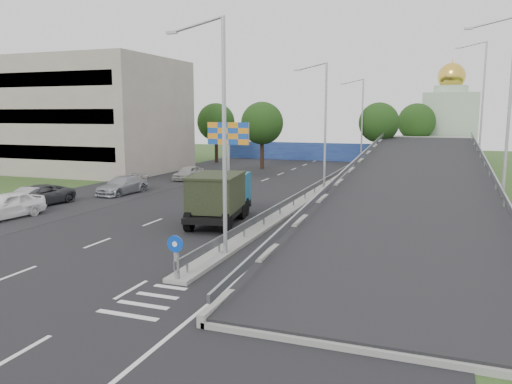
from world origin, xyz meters
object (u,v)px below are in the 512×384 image
at_px(lamp_post_near, 220,125).
at_px(parked_car_b, 28,197).
at_px(sign_bollard, 176,257).
at_px(church, 449,121).
at_px(parked_car_e, 188,173).
at_px(dump_truck, 220,195).
at_px(lamp_post_far, 361,118).
at_px(parked_car_c, 37,196).
at_px(lamp_post_mid, 323,119).
at_px(parked_car_d, 122,185).
at_px(parked_car_a, 6,206).
at_px(billboard, 228,137).

bearing_deg(lamp_post_near, parked_car_b, 159.57).
relative_size(sign_bollard, church, 0.12).
height_order(lamp_post_near, church, church).
bearing_deg(sign_bollard, parked_car_e, 116.93).
height_order(sign_bollard, dump_truck, dump_truck).
height_order(lamp_post_near, dump_truck, lamp_post_near).
distance_m(lamp_post_far, parked_car_e, 22.61).
distance_m(lamp_post_far, parked_car_c, 37.47).
bearing_deg(parked_car_e, church, 57.04).
distance_m(lamp_post_near, lamp_post_mid, 20.00).
bearing_deg(parked_car_b, parked_car_d, 71.63).
height_order(dump_truck, parked_car_d, dump_truck).
relative_size(church, parked_car_a, 2.92).
relative_size(sign_bollard, parked_car_a, 0.35).
bearing_deg(billboard, dump_truck, -68.41).
relative_size(church, dump_truck, 1.99).
relative_size(parked_car_b, parked_car_e, 1.02).
height_order(lamp_post_mid, billboard, lamp_post_mid).
xyz_separation_m(lamp_post_far, dump_truck, (-2.97, -33.51, -4.19)).
relative_size(sign_bollard, lamp_post_mid, 0.17).
xyz_separation_m(lamp_post_mid, church, (9.89, 34.00, -0.50)).
xyz_separation_m(sign_bollard, lamp_post_near, (0.11, 3.83, 4.77)).
relative_size(billboard, parked_car_c, 1.08).
relative_size(lamp_post_far, parked_car_e, 2.54).
relative_size(billboard, parked_car_d, 1.14).
height_order(lamp_post_mid, parked_car_a, lamp_post_mid).
relative_size(church, billboard, 2.51).
bearing_deg(parked_car_a, lamp_post_mid, 54.89).
relative_size(sign_bollard, parked_car_e, 0.42).
bearing_deg(parked_car_b, billboard, 65.96).
height_order(sign_bollard, parked_car_c, sign_bollard).
distance_m(parked_car_d, parked_car_e, 9.46).
bearing_deg(billboard, parked_car_e, 171.76).
relative_size(sign_bollard, lamp_post_far, 0.17).
distance_m(sign_bollard, parked_car_a, 16.78).
bearing_deg(sign_bollard, parked_car_a, 156.24).
relative_size(parked_car_c, parked_car_e, 1.28).
xyz_separation_m(lamp_post_near, parked_car_a, (-15.47, 2.94, -5.00)).
height_order(lamp_post_near, parked_car_c, lamp_post_near).
distance_m(parked_car_c, parked_car_d, 6.75).
distance_m(church, parked_car_e, 39.42).
relative_size(lamp_post_mid, parked_car_e, 2.54).
xyz_separation_m(lamp_post_mid, parked_car_b, (-17.12, -13.62, -5.14)).
relative_size(lamp_post_mid, church, 0.73).
bearing_deg(parked_car_a, lamp_post_far, 74.43).
relative_size(church, parked_car_d, 2.85).
xyz_separation_m(sign_bollard, parked_car_c, (-16.79, 10.77, -0.33)).
height_order(lamp_post_near, parked_car_d, lamp_post_near).
bearing_deg(parked_car_e, parked_car_c, -98.20).
xyz_separation_m(billboard, parked_car_b, (-8.01, -15.62, -3.52)).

